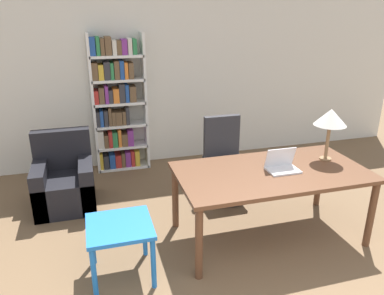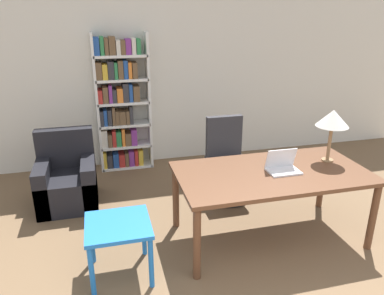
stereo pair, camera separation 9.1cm
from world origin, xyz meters
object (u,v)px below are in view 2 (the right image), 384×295
object	(u,v)px
table_lamp	(333,119)
office_chair	(227,163)
laptop	(283,166)
side_table_blue	(118,232)
bookshelf	(120,105)
desk	(272,179)
armchair	(67,181)

from	to	relation	value
table_lamp	office_chair	world-z (taller)	table_lamp
laptop	side_table_blue	xyz separation A→B (m)	(-1.63, -0.20, -0.36)
laptop	bookshelf	world-z (taller)	bookshelf
desk	armchair	world-z (taller)	armchair
laptop	armchair	xyz separation A→B (m)	(-2.15, 1.29, -0.51)
desk	laptop	bearing A→B (deg)	-9.09
table_lamp	side_table_blue	xyz separation A→B (m)	(-2.22, -0.33, -0.76)
office_chair	bookshelf	size ratio (longest dim) A/B	0.52
desk	table_lamp	distance (m)	0.87
desk	side_table_blue	distance (m)	1.56
side_table_blue	armchair	world-z (taller)	armchair
laptop	office_chair	world-z (taller)	office_chair
armchair	office_chair	bearing A→B (deg)	-8.25
table_lamp	office_chair	size ratio (longest dim) A/B	0.54
armchair	bookshelf	size ratio (longest dim) A/B	0.45
laptop	table_lamp	bearing A→B (deg)	12.43
table_lamp	side_table_blue	distance (m)	2.37
office_chair	side_table_blue	bearing A→B (deg)	-139.52
bookshelf	armchair	bearing A→B (deg)	-127.81
laptop	table_lamp	distance (m)	0.72
desk	armchair	bearing A→B (deg)	148.12
table_lamp	bookshelf	world-z (taller)	bookshelf
laptop	table_lamp	world-z (taller)	table_lamp
laptop	table_lamp	xyz separation A→B (m)	(0.59, 0.13, 0.40)
office_chair	table_lamp	bearing A→B (deg)	-47.69
armchair	laptop	bearing A→B (deg)	-30.99
desk	armchair	size ratio (longest dim) A/B	2.14
desk	table_lamp	bearing A→B (deg)	9.40
laptop	armchair	world-z (taller)	laptop
office_chair	bookshelf	bearing A→B (deg)	133.69
armchair	bookshelf	distance (m)	1.39
laptop	side_table_blue	bearing A→B (deg)	-173.05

